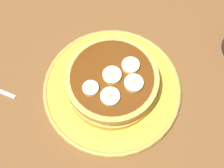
% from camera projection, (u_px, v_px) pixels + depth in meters
% --- Properties ---
extents(ground_plane, '(1.40, 1.40, 0.03)m').
position_uv_depth(ground_plane, '(112.00, 94.00, 0.61)').
color(ground_plane, brown).
extents(plate, '(0.25, 0.25, 0.01)m').
position_uv_depth(plate, '(112.00, 89.00, 0.59)').
color(plate, yellow).
rests_on(plate, ground_plane).
extents(pancake_stack, '(0.17, 0.16, 0.05)m').
position_uv_depth(pancake_stack, '(112.00, 82.00, 0.56)').
color(pancake_stack, gold).
rests_on(pancake_stack, plate).
extents(banana_slice_0, '(0.03, 0.03, 0.01)m').
position_uv_depth(banana_slice_0, '(110.00, 75.00, 0.54)').
color(banana_slice_0, '#EBEFBC').
rests_on(banana_slice_0, pancake_stack).
extents(banana_slice_1, '(0.03, 0.03, 0.01)m').
position_uv_depth(banana_slice_1, '(131.00, 66.00, 0.55)').
color(banana_slice_1, '#FAF0BF').
rests_on(banana_slice_1, pancake_stack).
extents(banana_slice_2, '(0.03, 0.03, 0.01)m').
position_uv_depth(banana_slice_2, '(110.00, 97.00, 0.52)').
color(banana_slice_2, '#F4F4B4').
rests_on(banana_slice_2, pancake_stack).
extents(banana_slice_3, '(0.03, 0.03, 0.01)m').
position_uv_depth(banana_slice_3, '(91.00, 88.00, 0.53)').
color(banana_slice_3, '#F7ECC1').
rests_on(banana_slice_3, pancake_stack).
extents(banana_slice_4, '(0.03, 0.03, 0.01)m').
position_uv_depth(banana_slice_4, '(134.00, 83.00, 0.53)').
color(banana_slice_4, beige).
rests_on(banana_slice_4, pancake_stack).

